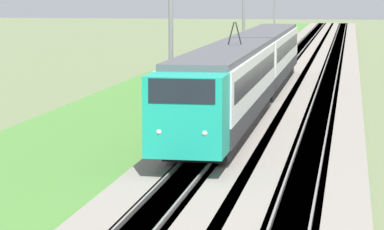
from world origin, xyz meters
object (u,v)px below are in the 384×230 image
catenary_mast_mid (172,26)px  catenary_mast_distant (275,9)px  catenary_mast_far (244,14)px  passenger_train (250,67)px

catenary_mast_mid → catenary_mast_distant: (58.23, -0.00, -0.41)m
catenary_mast_mid → catenary_mast_far: 29.12m
passenger_train → catenary_mast_far: 20.99m
catenary_mast_far → catenary_mast_distant: 29.12m
catenary_mast_mid → passenger_train: bearing=-18.2°
catenary_mast_mid → catenary_mast_distant: catenary_mast_mid is taller
passenger_train → catenary_mast_distant: bearing=-176.8°
catenary_mast_mid → catenary_mast_far: (29.12, -0.00, -0.23)m
passenger_train → catenary_mast_far: (20.68, 2.76, 2.32)m
catenary_mast_far → passenger_train: bearing=-172.4°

